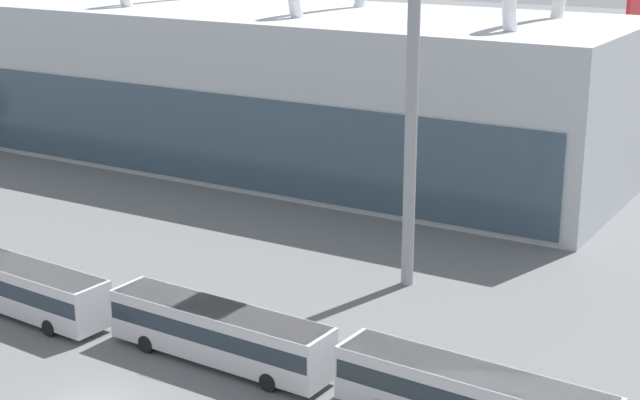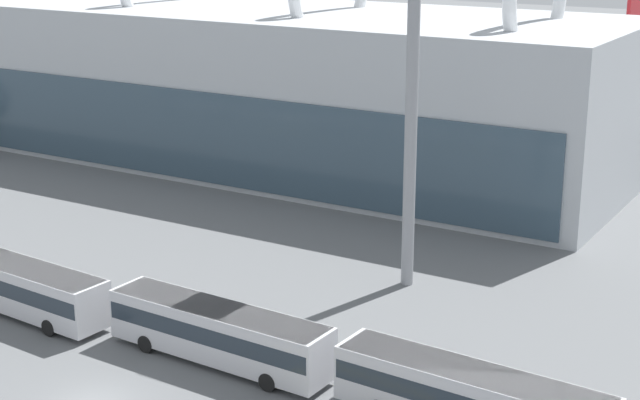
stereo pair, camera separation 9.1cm
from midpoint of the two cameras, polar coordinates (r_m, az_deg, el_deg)
terminal_building at (r=116.68m, az=-16.33°, el=7.98°), size 133.26×23.99×24.16m
airliner_at_gate_near at (r=118.84m, az=-15.09°, el=6.90°), size 38.20×38.04×13.83m
airliner_at_gate_far at (r=98.25m, az=15.36°, el=5.29°), size 34.03×36.99×16.08m
shuttle_bus_2 at (r=62.10m, az=-17.21°, el=-4.69°), size 13.63×3.61×3.15m
shuttle_bus_3 at (r=53.31m, az=-5.95°, el=-7.56°), size 13.57×3.20×3.15m
shuttle_bus_4 at (r=46.89m, az=8.76°, el=-11.21°), size 13.60×3.36×3.15m
floodlight_mast at (r=60.67m, az=5.45°, el=10.45°), size 3.16×3.16×26.52m
lane_stripe_4 at (r=59.52m, az=-10.42°, el=-7.06°), size 11.12×3.29×0.01m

